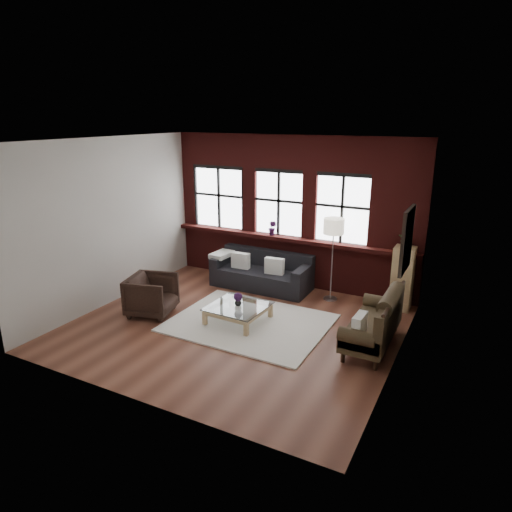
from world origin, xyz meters
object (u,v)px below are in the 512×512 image
at_px(drawer_chest, 402,278).
at_px(vintage_settee, 372,320).
at_px(floor_lamp, 332,256).
at_px(vase, 238,302).
at_px(armchair, 152,295).
at_px(dark_sofa, 261,271).
at_px(coffee_table, 238,314).

bearing_deg(drawer_chest, vintage_settee, -94.50).
bearing_deg(floor_lamp, vase, -122.62).
bearing_deg(armchair, drawer_chest, -74.94).
bearing_deg(dark_sofa, armchair, -119.16).
bearing_deg(vintage_settee, floor_lamp, 127.94).
relative_size(vase, floor_lamp, 0.07).
height_order(vintage_settee, drawer_chest, drawer_chest).
bearing_deg(vintage_settee, coffee_table, -174.31).
xyz_separation_m(armchair, drawer_chest, (4.08, 2.38, 0.24)).
bearing_deg(vase, dark_sofa, 103.20).
bearing_deg(drawer_chest, dark_sofa, -175.44).
height_order(coffee_table, floor_lamp, floor_lamp).
relative_size(coffee_table, drawer_chest, 0.79).
distance_m(dark_sofa, floor_lamp, 1.63).
height_order(coffee_table, vase, vase).
distance_m(vintage_settee, floor_lamp, 2.01).
xyz_separation_m(vintage_settee, vase, (-2.34, -0.23, -0.06)).
distance_m(dark_sofa, vase, 1.78).
xyz_separation_m(vintage_settee, armchair, (-3.95, -0.66, -0.07)).
distance_m(dark_sofa, coffee_table, 1.79).
xyz_separation_m(coffee_table, drawer_chest, (2.47, 1.96, 0.46)).
height_order(dark_sofa, vase, dark_sofa).
distance_m(vase, floor_lamp, 2.17).
bearing_deg(armchair, dark_sofa, -44.38).
height_order(dark_sofa, vintage_settee, vintage_settee).
height_order(armchair, floor_lamp, floor_lamp).
xyz_separation_m(dark_sofa, coffee_table, (0.41, -1.73, -0.23)).
bearing_deg(dark_sofa, floor_lamp, 1.72).
distance_m(vintage_settee, coffee_table, 2.37).
relative_size(vintage_settee, drawer_chest, 1.36).
bearing_deg(drawer_chest, coffee_table, -141.64).
relative_size(dark_sofa, drawer_chest, 1.72).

